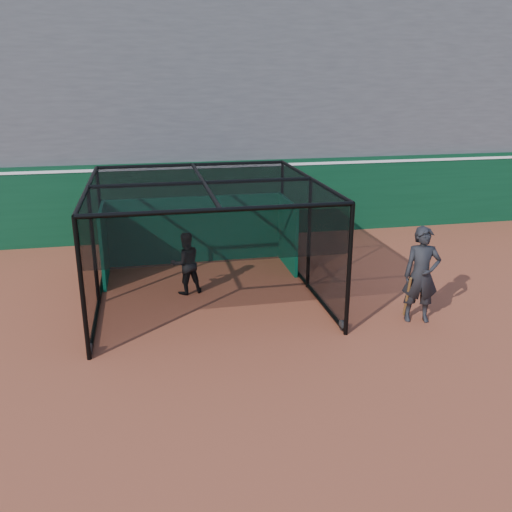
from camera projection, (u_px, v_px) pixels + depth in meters
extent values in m
plane|color=#98472C|center=(272.00, 360.00, 10.19)|extent=(120.00, 120.00, 0.00)
cube|color=#09361D|center=(213.00, 199.00, 17.69)|extent=(50.00, 0.45, 2.50)
cube|color=white|center=(212.00, 166.00, 17.35)|extent=(50.00, 0.50, 0.08)
cube|color=#4C4C4F|center=(198.00, 110.00, 20.47)|extent=(50.00, 7.85, 7.75)
cube|color=#085537|center=(195.00, 230.00, 15.31)|extent=(4.98, 0.10, 1.90)
cylinder|color=black|center=(90.00, 349.00, 10.36)|extent=(0.08, 0.22, 0.22)
cylinder|color=black|center=(342.00, 325.00, 11.34)|extent=(0.08, 0.22, 0.22)
cylinder|color=black|center=(105.00, 265.00, 15.00)|extent=(0.08, 0.22, 0.22)
cylinder|color=black|center=(283.00, 253.00, 15.99)|extent=(0.08, 0.22, 0.22)
imported|color=black|center=(186.00, 263.00, 13.10)|extent=(0.87, 0.75, 1.54)
imported|color=black|center=(421.00, 275.00, 11.51)|extent=(0.87, 0.67, 2.11)
cylinder|color=#593819|center=(407.00, 297.00, 11.67)|extent=(0.16, 0.38, 1.00)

